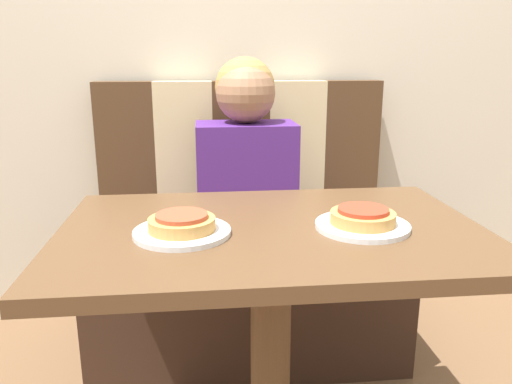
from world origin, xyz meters
TOP-DOWN VIEW (x-y plane):
  - wall_back at (0.00, 1.03)m, footprint 7.00×0.05m
  - booth_seat at (0.00, 0.69)m, footprint 1.15×0.58m
  - booth_backrest at (-0.00, 0.93)m, footprint 1.15×0.09m
  - dining_table at (0.00, 0.00)m, footprint 0.98×0.64m
  - person at (0.00, 0.69)m, footprint 0.36×0.24m
  - plate_left at (-0.21, -0.04)m, footprint 0.22×0.22m
  - plate_right at (0.21, -0.04)m, footprint 0.22×0.22m
  - pizza_left at (-0.21, -0.04)m, footprint 0.15×0.15m
  - pizza_right at (0.21, -0.04)m, footprint 0.15×0.15m

SIDE VIEW (x-z plane):
  - booth_seat at x=0.00m, z-range 0.00..0.46m
  - dining_table at x=0.00m, z-range 0.26..1.00m
  - plate_left at x=-0.21m, z-range 0.74..0.75m
  - plate_right at x=0.21m, z-range 0.74..0.75m
  - booth_backrest at x=0.00m, z-range 0.46..1.03m
  - pizza_left at x=-0.21m, z-range 0.75..0.79m
  - pizza_right at x=0.21m, z-range 0.75..0.79m
  - person at x=0.00m, z-range 0.46..1.13m
  - wall_back at x=0.00m, z-range 0.00..2.60m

